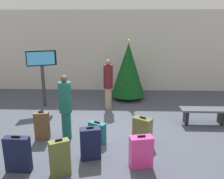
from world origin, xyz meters
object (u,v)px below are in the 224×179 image
object	(u,v)px
holiday_tree	(128,69)
suitcase_1	(141,152)
suitcase_0	(18,154)
suitcase_6	(42,126)
waiting_bench	(204,113)
suitcase_5	(97,132)
traveller_0	(108,83)
suitcase_3	(60,158)
suitcase_4	(142,131)
flight_info_kiosk	(42,67)
traveller_1	(65,106)
suitcase_2	(90,143)

from	to	relation	value
holiday_tree	suitcase_1	world-z (taller)	holiday_tree
suitcase_0	suitcase_6	world-z (taller)	suitcase_0
waiting_bench	suitcase_1	bearing A→B (deg)	-131.90
suitcase_1	suitcase_5	bearing A→B (deg)	134.73
traveller_0	suitcase_3	bearing A→B (deg)	-100.98
suitcase_4	waiting_bench	bearing A→B (deg)	33.45
holiday_tree	flight_info_kiosk	size ratio (longest dim) A/B	1.16
traveller_1	suitcase_1	world-z (taller)	traveller_1
suitcase_1	suitcase_5	world-z (taller)	suitcase_1
suitcase_3	suitcase_6	size ratio (longest dim) A/B	1.01
suitcase_2	suitcase_6	world-z (taller)	suitcase_6
suitcase_2	suitcase_1	bearing A→B (deg)	-13.56
traveller_0	suitcase_3	world-z (taller)	traveller_0
traveller_0	suitcase_3	distance (m)	4.03
flight_info_kiosk	traveller_1	size ratio (longest dim) A/B	1.19
holiday_tree	suitcase_2	size ratio (longest dim) A/B	3.07
traveller_1	suitcase_6	bearing A→B (deg)	-173.60
waiting_bench	suitcase_0	xyz separation A→B (m)	(-4.59, -2.58, 0.02)
suitcase_1	suitcase_3	distance (m)	1.67
suitcase_4	traveller_0	bearing A→B (deg)	111.22
suitcase_3	suitcase_5	distance (m)	1.52
suitcase_3	suitcase_5	bearing A→B (deg)	66.43
suitcase_1	waiting_bench	bearing A→B (deg)	48.10
traveller_1	suitcase_1	distance (m)	2.28
holiday_tree	suitcase_6	xyz separation A→B (m)	(-2.33, -3.59, -0.83)
suitcase_0	suitcase_3	world-z (taller)	suitcase_0
waiting_bench	traveller_1	size ratio (longest dim) A/B	0.81
suitcase_4	suitcase_6	world-z (taller)	suitcase_6
traveller_0	suitcase_1	xyz separation A→B (m)	(0.87, -3.57, -0.59)
traveller_0	suitcase_2	distance (m)	3.36
holiday_tree	suitcase_2	world-z (taller)	holiday_tree
waiting_bench	suitcase_6	xyz separation A→B (m)	(-4.55, -1.17, 0.02)
traveller_0	suitcase_3	xyz separation A→B (m)	(-0.76, -3.92, -0.56)
suitcase_5	holiday_tree	bearing A→B (deg)	76.59
suitcase_2	suitcase_6	bearing A→B (deg)	147.40
suitcase_4	suitcase_5	world-z (taller)	suitcase_4
suitcase_3	suitcase_6	world-z (taller)	suitcase_3
holiday_tree	flight_info_kiosk	distance (m)	3.25
waiting_bench	suitcase_0	world-z (taller)	suitcase_0
suitcase_2	suitcase_5	world-z (taller)	suitcase_2
suitcase_1	holiday_tree	bearing A→B (deg)	91.74
suitcase_0	suitcase_6	size ratio (longest dim) A/B	1.02
traveller_0	suitcase_0	size ratio (longest dim) A/B	2.21
traveller_1	suitcase_0	xyz separation A→B (m)	(-0.67, -1.48, -0.53)
waiting_bench	suitcase_4	xyz separation A→B (m)	(-1.96, -1.29, -0.02)
traveller_0	flight_info_kiosk	bearing A→B (deg)	176.12
suitcase_4	flight_info_kiosk	bearing A→B (deg)	141.00
traveller_1	flight_info_kiosk	bearing A→B (deg)	118.75
traveller_0	holiday_tree	bearing A→B (deg)	58.09
traveller_1	suitcase_5	size ratio (longest dim) A/B	3.02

